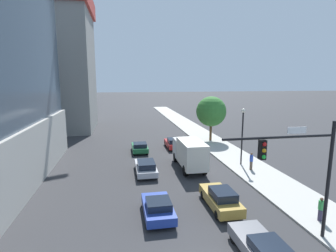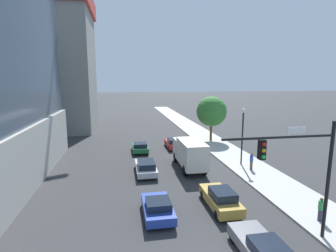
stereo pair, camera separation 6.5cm
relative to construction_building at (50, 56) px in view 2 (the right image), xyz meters
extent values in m
cube|color=#B2AFA8|center=(25.85, -22.48, -13.41)|extent=(4.57, 120.00, 0.15)
cube|color=gray|center=(-0.03, 0.02, -1.32)|extent=(14.96, 14.73, 24.33)
cube|color=#C63D33|center=(-0.03, 0.02, 9.34)|extent=(15.86, 15.61, 3.00)
cube|color=red|center=(4.46, -4.40, 2.26)|extent=(0.90, 0.90, 31.51)
cylinder|color=black|center=(23.97, -40.17, -9.90)|extent=(0.20, 0.20, 6.87)
cylinder|color=black|center=(20.75, -40.17, -7.26)|extent=(6.44, 0.14, 0.14)
cube|color=black|center=(19.77, -40.17, -7.88)|extent=(0.32, 0.36, 1.05)
sphere|color=red|center=(19.77, -40.36, -7.54)|extent=(0.22, 0.22, 0.22)
sphere|color=orange|center=(19.77, -40.36, -7.88)|extent=(0.22, 0.22, 0.22)
sphere|color=green|center=(19.77, -40.36, -8.22)|extent=(0.22, 0.22, 0.22)
cube|color=white|center=(21.71, -40.17, -6.91)|extent=(1.10, 0.04, 0.36)
cylinder|color=black|center=(25.28, -26.60, -10.49)|extent=(0.16, 0.16, 5.69)
sphere|color=silver|center=(25.28, -26.60, -7.46)|extent=(0.44, 0.44, 0.44)
cylinder|color=brown|center=(25.89, -14.85, -11.96)|extent=(0.36, 0.36, 2.75)
sphere|color=#387F33|center=(25.89, -14.85, -8.90)|extent=(4.51, 4.51, 4.51)
cube|color=#B7B7BC|center=(14.79, -27.23, -12.92)|extent=(1.94, 4.72, 0.55)
cube|color=#19212D|center=(14.79, -27.81, -12.37)|extent=(1.63, 2.40, 0.56)
cylinder|color=black|center=(13.94, -25.62, -13.15)|extent=(0.22, 0.69, 0.69)
cylinder|color=black|center=(15.65, -25.62, -13.15)|extent=(0.22, 0.69, 0.69)
cylinder|color=black|center=(13.94, -28.83, -13.15)|extent=(0.22, 0.69, 0.69)
cylinder|color=black|center=(15.65, -28.83, -13.15)|extent=(0.22, 0.69, 0.69)
cube|color=#AD8938|center=(19.46, -35.42, -12.87)|extent=(1.80, 4.67, 0.69)
cube|color=#19212D|center=(19.46, -35.88, -12.24)|extent=(1.51, 2.04, 0.58)
cylinder|color=black|center=(18.67, -33.83, -13.17)|extent=(0.22, 0.64, 0.64)
cylinder|color=black|center=(20.26, -33.83, -13.17)|extent=(0.22, 0.64, 0.64)
cylinder|color=black|center=(18.67, -37.01, -13.17)|extent=(0.22, 0.64, 0.64)
cylinder|color=black|center=(20.26, -37.01, -13.17)|extent=(0.22, 0.64, 0.64)
cube|color=red|center=(19.46, -17.85, -12.91)|extent=(1.83, 4.31, 0.62)
cube|color=#19212D|center=(19.46, -18.42, -12.33)|extent=(1.54, 2.05, 0.54)
cylinder|color=black|center=(18.66, -16.38, -13.17)|extent=(0.22, 0.64, 0.64)
cylinder|color=black|center=(20.27, -16.38, -13.17)|extent=(0.22, 0.64, 0.64)
cylinder|color=black|center=(18.66, -19.32, -13.17)|extent=(0.22, 0.64, 0.64)
cylinder|color=black|center=(20.27, -19.32, -13.17)|extent=(0.22, 0.64, 0.64)
cube|color=#1E6638|center=(14.79, -19.07, -12.92)|extent=(1.94, 4.06, 0.55)
cube|color=#19212D|center=(14.79, -19.69, -12.40)|extent=(1.63, 1.80, 0.48)
cylinder|color=black|center=(13.94, -17.69, -13.14)|extent=(0.22, 0.69, 0.69)
cylinder|color=black|center=(15.65, -17.69, -13.14)|extent=(0.22, 0.69, 0.69)
cylinder|color=black|center=(13.94, -20.45, -13.14)|extent=(0.22, 0.69, 0.69)
cylinder|color=black|center=(15.65, -20.45, -13.14)|extent=(0.22, 0.69, 0.69)
cube|color=#233D9E|center=(14.79, -35.89, -12.91)|extent=(1.92, 4.05, 0.59)
cube|color=#19212D|center=(14.79, -36.27, -12.38)|extent=(1.61, 1.72, 0.47)
cylinder|color=black|center=(13.95, -34.51, -13.15)|extent=(0.22, 0.67, 0.67)
cylinder|color=black|center=(15.64, -34.51, -13.15)|extent=(0.22, 0.67, 0.67)
cylinder|color=black|center=(13.95, -37.27, -13.15)|extent=(0.22, 0.67, 0.67)
cylinder|color=black|center=(15.64, -37.27, -13.15)|extent=(0.22, 0.67, 0.67)
cube|color=slate|center=(19.46, -41.06, -12.89)|extent=(1.87, 4.18, 0.62)
cube|color=#19212D|center=(19.46, -42.05, -12.34)|extent=(1.57, 2.03, 0.48)
cylinder|color=black|center=(18.64, -39.64, -13.15)|extent=(0.22, 0.67, 0.67)
cylinder|color=black|center=(20.29, -39.64, -13.15)|extent=(0.22, 0.67, 0.67)
cube|color=silver|center=(19.46, -24.01, -11.84)|extent=(2.20, 1.90, 2.04)
cube|color=silver|center=(19.46, -27.48, -11.60)|extent=(2.20, 4.74, 2.52)
cylinder|color=black|center=(18.49, -24.01, -12.96)|extent=(0.30, 1.06, 1.06)
cylinder|color=black|center=(20.43, -24.01, -12.96)|extent=(0.30, 1.06, 1.06)
cylinder|color=black|center=(18.49, -28.67, -12.96)|extent=(0.30, 1.06, 1.06)
cylinder|color=black|center=(20.43, -28.67, -12.96)|extent=(0.30, 1.06, 1.06)
cylinder|color=brown|center=(25.51, -28.45, -12.90)|extent=(0.28, 0.28, 0.87)
cylinder|color=#2D4CB2|center=(25.51, -28.45, -12.13)|extent=(0.34, 0.34, 0.67)
sphere|color=brown|center=(25.51, -28.45, -11.68)|extent=(0.24, 0.24, 0.24)
cylinder|color=#38334C|center=(25.12, -38.57, -12.95)|extent=(0.28, 0.28, 0.78)
cylinder|color=green|center=(25.12, -38.57, -12.26)|extent=(0.34, 0.34, 0.60)
sphere|color=brown|center=(25.12, -38.57, -11.85)|extent=(0.21, 0.21, 0.21)
camera|label=1|loc=(12.50, -52.55, -4.28)|focal=28.28mm
camera|label=2|loc=(12.57, -52.56, -4.28)|focal=28.28mm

